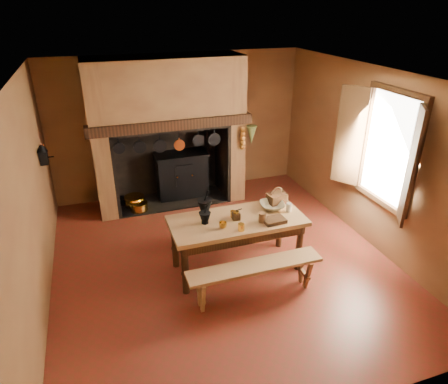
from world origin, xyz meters
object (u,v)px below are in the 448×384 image
(iron_range, at_px, (182,174))
(bench_front, at_px, (255,273))
(work_table, at_px, (237,227))
(wicker_basket, at_px, (277,198))
(coffee_grinder, at_px, (236,215))
(mixing_bowl, at_px, (272,205))

(iron_range, height_order, bench_front, iron_range)
(work_table, distance_m, wicker_basket, 0.83)
(iron_range, bearing_deg, coffee_grinder, -86.21)
(mixing_bowl, bearing_deg, wicker_basket, 44.86)
(bench_front, bearing_deg, wicker_basket, 52.37)
(iron_range, height_order, mixing_bowl, iron_range)
(iron_range, xyz_separation_m, mixing_bowl, (0.81, -2.53, 0.40))
(iron_range, relative_size, mixing_bowl, 4.39)
(work_table, bearing_deg, bench_front, -90.00)
(bench_front, bearing_deg, work_table, 90.00)
(work_table, xyz_separation_m, mixing_bowl, (0.61, 0.14, 0.18))
(mixing_bowl, bearing_deg, bench_front, -126.22)
(work_table, bearing_deg, coffee_grinder, -167.24)
(bench_front, bearing_deg, mixing_bowl, 53.78)
(work_table, height_order, mixing_bowl, mixing_bowl)
(iron_range, xyz_separation_m, work_table, (0.20, -2.67, 0.22))
(iron_range, height_order, wicker_basket, iron_range)
(bench_front, relative_size, coffee_grinder, 11.31)
(iron_range, distance_m, bench_front, 3.38)
(coffee_grinder, relative_size, mixing_bowl, 0.45)
(work_table, distance_m, mixing_bowl, 0.65)
(mixing_bowl, distance_m, wicker_basket, 0.20)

